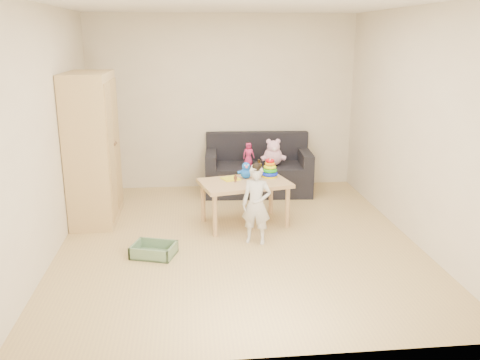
{
  "coord_description": "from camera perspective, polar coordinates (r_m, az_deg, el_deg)",
  "views": [
    {
      "loc": [
        -0.54,
        -5.44,
        2.27
      ],
      "look_at": [
        0.05,
        0.25,
        0.65
      ],
      "focal_mm": 38.0,
      "sensor_mm": 36.0,
      "label": 1
    }
  ],
  "objects": [
    {
      "name": "blue_plush",
      "position": [
        6.34,
        0.67,
        1.13
      ],
      "size": [
        0.18,
        0.15,
        0.21
      ],
      "primitive_type": null,
      "rotation": [
        0.0,
        0.0,
        -0.08
      ],
      "color": "#1B6CF8",
      "rests_on": "play_table"
    },
    {
      "name": "doll",
      "position": [
        7.45,
        0.97,
        2.9
      ],
      "size": [
        0.19,
        0.14,
        0.33
      ],
      "primitive_type": "imported",
      "rotation": [
        0.0,
        0.0,
        0.19
      ],
      "color": "#F02D73",
      "rests_on": "sofa"
    },
    {
      "name": "pink_bear",
      "position": [
        7.47,
        3.73,
        2.9
      ],
      "size": [
        0.33,
        0.3,
        0.33
      ],
      "primitive_type": null,
      "rotation": [
        0.0,
        0.0,
        0.17
      ],
      "color": "#FFBBDD",
      "rests_on": "sofa"
    },
    {
      "name": "yellow_book",
      "position": [
        6.32,
        -1.07,
        0.15
      ],
      "size": [
        0.26,
        0.26,
        0.01
      ],
      "primitive_type": "cube",
      "rotation": [
        0.0,
        0.0,
        0.38
      ],
      "color": "yellow",
      "rests_on": "play_table"
    },
    {
      "name": "brown_bottle",
      "position": [
        6.44,
        2.14,
        1.22
      ],
      "size": [
        0.07,
        0.07,
        0.22
      ],
      "color": "black",
      "rests_on": "play_table"
    },
    {
      "name": "toddler",
      "position": [
        5.71,
        1.85,
        -2.86
      ],
      "size": [
        0.38,
        0.31,
        0.89
      ],
      "primitive_type": "imported",
      "rotation": [
        0.0,
        0.0,
        -0.32
      ],
      "color": "silver",
      "rests_on": "ground"
    },
    {
      "name": "wardrobe",
      "position": [
        6.6,
        -16.23,
        3.46
      ],
      "size": [
        0.52,
        1.03,
        1.86
      ],
      "primitive_type": "cube",
      "color": "tan",
      "rests_on": "ground"
    },
    {
      "name": "room",
      "position": [
        5.55,
        -0.25,
        5.75
      ],
      "size": [
        4.5,
        4.5,
        4.5
      ],
      "color": "tan",
      "rests_on": "ground"
    },
    {
      "name": "ring_stacker",
      "position": [
        6.41,
        3.37,
        1.14
      ],
      "size": [
        0.21,
        0.21,
        0.24
      ],
      "color": "#FFE80D",
      "rests_on": "play_table"
    },
    {
      "name": "play_table",
      "position": [
        6.31,
        0.52,
        -2.6
      ],
      "size": [
        1.18,
        0.89,
        0.56
      ],
      "primitive_type": "cube",
      "rotation": [
        0.0,
        0.0,
        0.23
      ],
      "color": "tan",
      "rests_on": "ground"
    },
    {
      "name": "sofa",
      "position": [
        7.62,
        2.04,
        0.19
      ],
      "size": [
        1.61,
        0.88,
        0.44
      ],
      "primitive_type": "cube",
      "rotation": [
        0.0,
        0.0,
        -0.07
      ],
      "color": "black",
      "rests_on": "ground"
    },
    {
      "name": "storage_bin",
      "position": [
        5.57,
        -9.66,
        -7.74
      ],
      "size": [
        0.52,
        0.45,
        0.13
      ],
      "primitive_type": null,
      "rotation": [
        0.0,
        0.0,
        -0.31
      ],
      "color": "#63845F",
      "rests_on": "ground"
    },
    {
      "name": "wooden_figure",
      "position": [
        6.18,
        -0.51,
        0.19
      ],
      "size": [
        0.04,
        0.03,
        0.1
      ],
      "primitive_type": null,
      "rotation": [
        0.0,
        0.0,
        -0.0
      ],
      "color": "brown",
      "rests_on": "play_table"
    }
  ]
}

